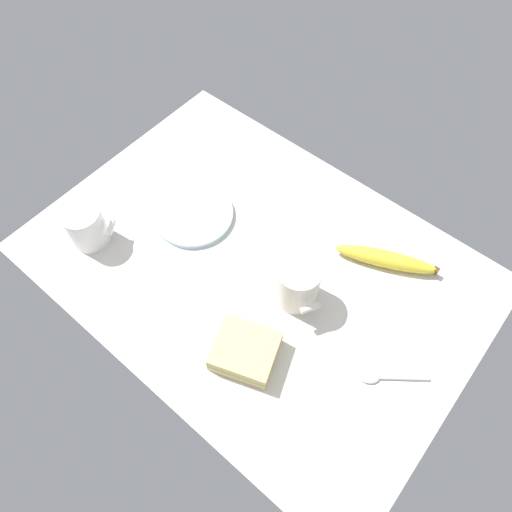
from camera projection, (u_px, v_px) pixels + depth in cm
name	position (u px, v px, depth cm)	size (l,w,h in cm)	color
tabletop	(256.00, 266.00, 99.09)	(90.00, 64.00, 2.00)	beige
plate_of_food	(194.00, 214.00, 104.06)	(17.39, 17.39, 1.20)	silver
coffee_mug_black	(86.00, 226.00, 97.46)	(9.80, 8.64, 9.09)	white
coffee_mug_milky	(298.00, 284.00, 89.79)	(10.45, 8.79, 10.28)	silver
sandwich_main	(245.00, 351.00, 86.10)	(13.87, 13.21, 4.40)	#DBB77A
banana	(386.00, 259.00, 96.70)	(20.49, 11.84, 3.57)	yellow
spoon	(383.00, 378.00, 85.38)	(10.76, 8.93, 0.80)	silver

